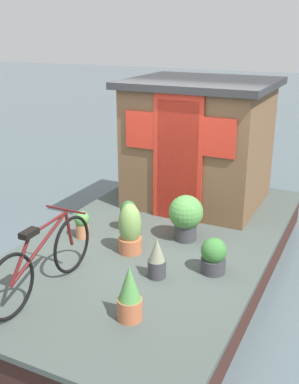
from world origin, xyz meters
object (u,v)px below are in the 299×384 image
bicycle (44,260)px  potted_plant_lavender (82,224)px  potted_plant_thyme (130,294)px  potted_plant_rosemary (157,259)px  potted_plant_geranium (129,215)px  potted_plant_basil (214,256)px  houseboat_cabin (199,142)px  potted_plant_fern (130,230)px  potted_plant_sage (186,216)px

bicycle → potted_plant_lavender: size_ratio=4.47×
potted_plant_thyme → potted_plant_rosemary: potted_plant_thyme is taller
potted_plant_thyme → potted_plant_geranium: (1.78, 0.97, -0.04)m
potted_plant_thyme → potted_plant_basil: potted_plant_thyme is taller
houseboat_cabin → potted_plant_rosemary: (-2.43, -0.43, -0.73)m
houseboat_cabin → potted_plant_fern: 2.14m
potted_plant_lavender → potted_plant_sage: 1.35m
potted_plant_lavender → potted_plant_basil: 1.83m
potted_plant_geranium → potted_plant_rosemary: (-0.96, -0.87, -0.00)m
potted_plant_sage → potted_plant_geranium: 0.81m
bicycle → potted_plant_rosemary: (0.78, -0.91, -0.15)m
potted_plant_sage → potted_plant_basil: (-0.65, -0.60, -0.13)m
potted_plant_lavender → potted_plant_thyme: 1.92m
houseboat_cabin → potted_plant_lavender: bearing=155.8°
houseboat_cabin → potted_plant_basil: houseboat_cabin is taller
potted_plant_rosemary → potted_plant_fern: bearing=53.8°
houseboat_cabin → bicycle: bearing=171.6°
bicycle → potted_plant_lavender: bearing=17.3°
houseboat_cabin → potted_plant_basil: size_ratio=5.15×
houseboat_cabin → potted_plant_basil: (-2.06, -0.96, -0.75)m
potted_plant_fern → potted_plant_rosemary: 0.68m
potted_plant_sage → potted_plant_geranium: potted_plant_sage is taller
potted_plant_lavender → potted_plant_geranium: (0.47, -0.43, 0.03)m
potted_plant_lavender → potted_plant_thyme: (-1.31, -1.41, 0.07)m
houseboat_cabin → potted_plant_thyme: size_ratio=3.80×
potted_plant_thyme → potted_plant_geranium: size_ratio=1.33×
potted_plant_geranium → potted_plant_rosemary: size_ratio=0.91×
potted_plant_fern → potted_plant_geranium: 0.65m
potted_plant_basil → potted_plant_rosemary: potted_plant_rosemary is taller
potted_plant_fern → bicycle: bearing=163.0°
potted_plant_fern → potted_plant_thyme: potted_plant_fern is taller
bicycle → potted_plant_sage: bicycle is taller
houseboat_cabin → potted_plant_fern: (-2.03, 0.12, -0.66)m
potted_plant_fern → potted_plant_basil: (-0.03, -1.07, -0.09)m
potted_plant_geranium → potted_plant_rosemary: 1.30m
potted_plant_lavender → potted_plant_basil: size_ratio=0.89×
potted_plant_fern → potted_plant_thyme: size_ratio=1.13×
bicycle → potted_plant_rosemary: size_ratio=3.54×
potted_plant_lavender → potted_plant_geranium: size_ratio=0.87×
potted_plant_lavender → potted_plant_geranium: potted_plant_geranium is taller
potted_plant_thyme → potted_plant_sage: 1.85m
potted_plant_sage → potted_plant_rosemary: potted_plant_sage is taller
houseboat_cabin → potted_plant_sage: size_ratio=3.52×
potted_plant_thyme → potted_plant_rosemary: (0.81, 0.10, -0.05)m
potted_plant_thyme → potted_plant_geranium: bearing=28.7°
potted_plant_lavender → potted_plant_rosemary: (-0.49, -1.31, 0.03)m
houseboat_cabin → potted_plant_sage: houseboat_cabin is taller
potted_plant_thyme → potted_plant_sage: bearing=5.4°
potted_plant_thyme → bicycle: bearing=88.1°
potted_plant_sage → potted_plant_geranium: bearing=94.5°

